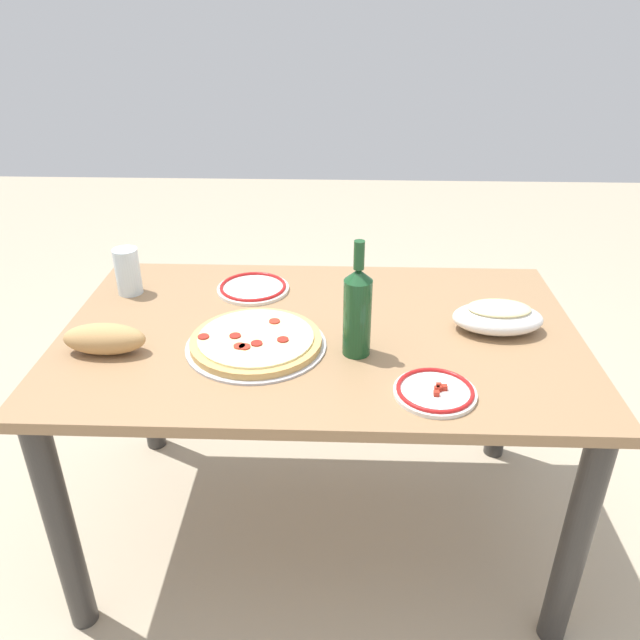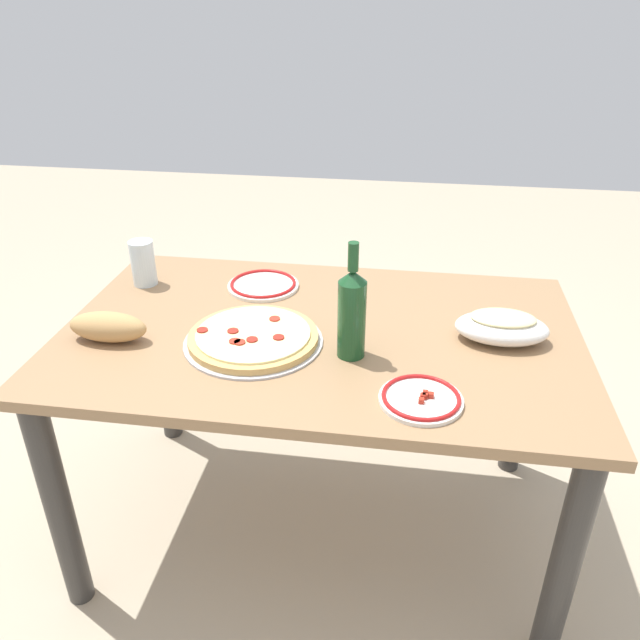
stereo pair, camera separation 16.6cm
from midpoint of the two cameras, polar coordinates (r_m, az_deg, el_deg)
name	(u,v)px [view 2 (the right image)]	position (r m, az deg, el deg)	size (l,w,h in m)	color
ground_plane	(320,522)	(2.12, 2.36, -18.10)	(8.00, 8.00, 0.00)	tan
dining_table	(320,365)	(1.74, 2.75, -4.24)	(1.39, 0.86, 0.72)	#93704C
pepperoni_pizza	(253,338)	(1.61, -3.20, -1.71)	(0.36, 0.36, 0.03)	#B7B7BC
baked_pasta_dish	(502,326)	(1.70, 19.03, -0.61)	(0.24, 0.15, 0.08)	white
wine_bottle	(352,312)	(1.51, 6.07, 0.66)	(0.07, 0.07, 0.30)	#194723
water_glass	(143,263)	(1.96, -13.56, 5.04)	(0.07, 0.07, 0.14)	silver
side_plate_near	(263,285)	(1.91, -2.75, 3.19)	(0.22, 0.22, 0.02)	white
side_plate_far	(421,398)	(1.43, 12.57, -7.12)	(0.19, 0.19, 0.02)	white
bread_loaf	(108,327)	(1.67, -16.17, -0.68)	(0.21, 0.09, 0.08)	tan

